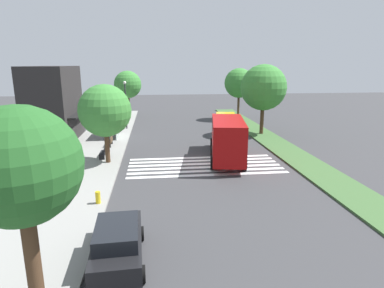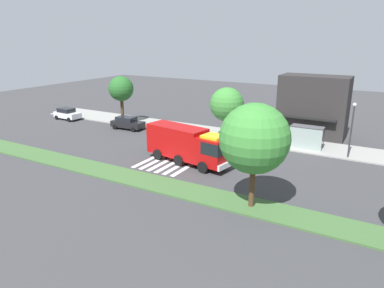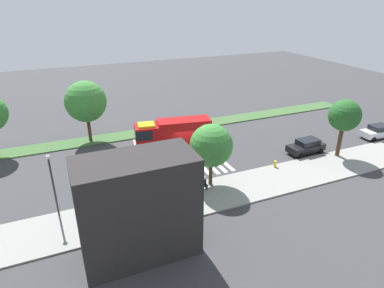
{
  "view_description": "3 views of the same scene",
  "coord_description": "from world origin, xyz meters",
  "views": [
    {
      "loc": [
        -24.95,
        3.81,
        7.84
      ],
      "look_at": [
        0.54,
        0.86,
        1.48
      ],
      "focal_mm": 30.41,
      "sensor_mm": 36.0,
      "label": 1
    },
    {
      "loc": [
        18.08,
        -31.08,
        12.17
      ],
      "look_at": [
        0.01,
        0.37,
        1.16
      ],
      "focal_mm": 33.45,
      "sensor_mm": 36.0,
      "label": 2
    },
    {
      "loc": [
        13.58,
        33.13,
        17.19
      ],
      "look_at": [
        -0.11,
        1.28,
        1.72
      ],
      "focal_mm": 31.41,
      "sensor_mm": 36.0,
      "label": 3
    }
  ],
  "objects": [
    {
      "name": "ground_plane",
      "position": [
        0.0,
        0.0,
        0.0
      ],
      "size": [
        120.0,
        120.0,
        0.0
      ],
      "primitive_type": "plane",
      "color": "#38383A"
    },
    {
      "name": "sidewalk",
      "position": [
        0.0,
        9.29,
        0.07
      ],
      "size": [
        60.0,
        5.33,
        0.14
      ],
      "primitive_type": "cube",
      "color": "gray",
      "rests_on": "ground_plane"
    },
    {
      "name": "median_strip",
      "position": [
        0.0,
        -8.13,
        0.07
      ],
      "size": [
        60.0,
        3.0,
        0.14
      ],
      "primitive_type": "cube",
      "color": "#3D6033",
      "rests_on": "ground_plane"
    },
    {
      "name": "crosswalk",
      "position": [
        -0.71,
        0.0,
        0.01
      ],
      "size": [
        4.95,
        11.94,
        0.01
      ],
      "color": "silver",
      "rests_on": "ground_plane"
    },
    {
      "name": "fire_truck",
      "position": [
        1.13,
        -2.15,
        2.0
      ],
      "size": [
        9.52,
        3.93,
        3.56
      ],
      "rotation": [
        0.0,
        0.0,
        -0.17
      ],
      "color": "#A50C0C",
      "rests_on": "ground_plane"
    },
    {
      "name": "parked_car_west",
      "position": [
        -24.65,
        5.43,
        0.89
      ],
      "size": [
        4.32,
        2.25,
        1.73
      ],
      "rotation": [
        0.0,
        0.0,
        -0.05
      ],
      "color": "silver",
      "rests_on": "ground_plane"
    },
    {
      "name": "parked_car_mid",
      "position": [
        -12.98,
        5.43,
        0.88
      ],
      "size": [
        4.62,
        2.27,
        1.7
      ],
      "rotation": [
        0.0,
        0.0,
        0.05
      ],
      "color": "black",
      "rests_on": "ground_plane"
    },
    {
      "name": "bus_stop_shelter",
      "position": [
        10.09,
        8.17,
        1.89
      ],
      "size": [
        3.5,
        1.4,
        2.46
      ],
      "color": "#4C4C51",
      "rests_on": "sidewalk"
    },
    {
      "name": "bench_near_shelter",
      "position": [
        6.09,
        8.16,
        0.59
      ],
      "size": [
        1.6,
        0.5,
        0.9
      ],
      "color": "#4C3823",
      "rests_on": "sidewalk"
    },
    {
      "name": "bench_west_of_shelter",
      "position": [
        2.1,
        8.16,
        0.59
      ],
      "size": [
        1.6,
        0.5,
        0.9
      ],
      "color": "black",
      "rests_on": "sidewalk"
    },
    {
      "name": "street_lamp",
      "position": [
        14.64,
        7.23,
        3.52
      ],
      "size": [
        0.36,
        0.36,
        5.68
      ],
      "color": "#2D2D30",
      "rests_on": "sidewalk"
    },
    {
      "name": "storefront_building",
      "position": [
        9.39,
        13.97,
        3.8
      ],
      "size": [
        8.08,
        4.84,
        7.6
      ],
      "color": "#282626",
      "rests_on": "ground_plane"
    },
    {
      "name": "sidewalk_tree_far_west",
      "position": [
        -15.68,
        7.63,
        4.97
      ],
      "size": [
        3.5,
        3.5,
        6.64
      ],
      "color": "#47301E",
      "rests_on": "sidewalk"
    },
    {
      "name": "sidewalk_tree_west",
      "position": [
        0.66,
        7.63,
        4.29
      ],
      "size": [
        4.07,
        4.07,
        6.2
      ],
      "color": "#47301E",
      "rests_on": "sidewalk"
    },
    {
      "name": "median_tree_far_west",
      "position": [
        9.93,
        -8.13,
        5.28
      ],
      "size": [
        5.02,
        5.02,
        7.67
      ],
      "color": "#47301E",
      "rests_on": "median_strip"
    },
    {
      "name": "fire_hydrant",
      "position": [
        -7.36,
        7.13,
        0.49
      ],
      "size": [
        0.28,
        0.28,
        0.7
      ],
      "primitive_type": "cylinder",
      "color": "gold",
      "rests_on": "sidewalk"
    }
  ]
}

